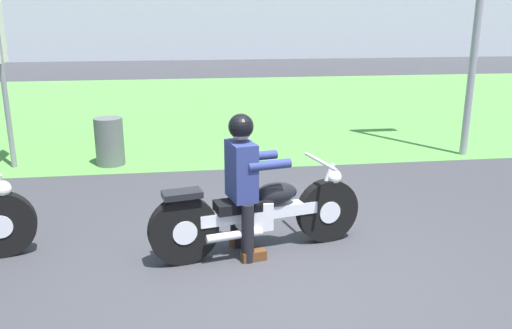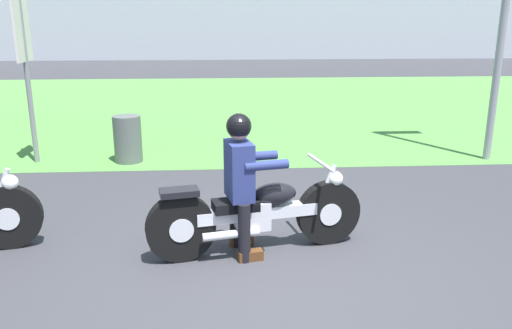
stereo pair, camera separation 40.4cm
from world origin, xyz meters
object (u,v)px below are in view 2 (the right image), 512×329
object	(u,v)px
trash_can	(128,139)
sign_banner	(25,53)
motorcycle_lead	(258,214)
rider_lead	(241,174)

from	to	relation	value
trash_can	sign_banner	size ratio (longest dim) A/B	0.29
motorcycle_lead	trash_can	distance (m)	3.93
trash_can	sign_banner	xyz separation A→B (m)	(-1.48, 0.07, 1.35)
rider_lead	trash_can	size ratio (longest dim) A/B	1.88
motorcycle_lead	sign_banner	distance (m)	5.03
motorcycle_lead	rider_lead	world-z (taller)	rider_lead
motorcycle_lead	rider_lead	size ratio (longest dim) A/B	1.53
rider_lead	sign_banner	distance (m)	4.85
motorcycle_lead	trash_can	xyz separation A→B (m)	(-1.86, 3.46, -0.03)
trash_can	motorcycle_lead	bearing A→B (deg)	-61.75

